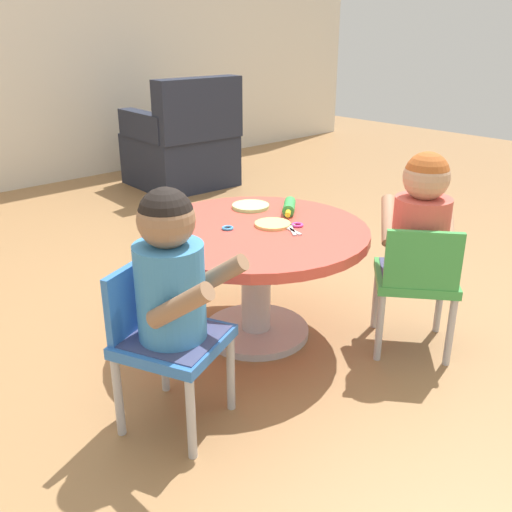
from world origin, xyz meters
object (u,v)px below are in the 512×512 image
child_chair_right (416,279)px  armchair_dark (183,147)px  child_chair_left (164,337)px  craft_scissors (289,228)px  seated_child_left (171,273)px  seated_child_right (421,220)px  rolling_pin (289,207)px  craft_table (256,255)px

child_chair_right → armchair_dark: bearing=72.6°
child_chair_left → craft_scissors: 0.71m
child_chair_left → armchair_dark: 2.96m
seated_child_left → child_chair_right: bearing=-15.2°
seated_child_left → craft_scissors: 0.68m
child_chair_right → seated_child_right: (0.03, 0.03, 0.23)m
armchair_dark → rolling_pin: armchair_dark is taller
child_chair_left → armchair_dark: size_ratio=0.63×
child_chair_left → seated_child_right: (0.99, -0.27, 0.23)m
seated_child_left → child_chair_right: (0.94, -0.26, -0.23)m
child_chair_left → craft_scissors: bearing=10.1°
armchair_dark → rolling_pin: bearing=-114.6°
child_chair_right → rolling_pin: bearing=102.8°
armchair_dark → child_chair_right: bearing=-107.4°
child_chair_left → craft_table: bearing=19.9°
child_chair_right → craft_scissors: child_chair_right is taller
craft_table → armchair_dark: size_ratio=1.04×
craft_table → seated_child_right: size_ratio=1.74×
craft_table → armchair_dark: 2.46m
seated_child_left → rolling_pin: bearing=20.5°
rolling_pin → craft_scissors: bearing=-135.9°
child_chair_right → rolling_pin: 0.60m
armchair_dark → craft_scissors: (-1.11, -2.24, 0.16)m
armchair_dark → rolling_pin: 2.31m
armchair_dark → craft_scissors: 2.50m
child_chair_right → craft_scissors: bearing=123.9°
craft_table → child_chair_right: size_ratio=1.66×
seated_child_left → craft_scissors: (0.66, 0.16, -0.06)m
child_chair_right → rolling_pin: (-0.13, 0.56, 0.19)m
seated_child_left → seated_child_right: 1.00m
child_chair_left → seated_child_right: bearing=-15.1°
child_chair_left → child_chair_right: same height
child_chair_right → craft_scissors: (-0.28, 0.41, 0.17)m
rolling_pin → seated_child_right: bearing=-73.5°
rolling_pin → craft_scissors: rolling_pin is taller
seated_child_left → armchair_dark: (1.77, 2.40, -0.22)m
rolling_pin → craft_scissors: size_ratio=1.32×
seated_child_left → child_chair_right: seated_child_left is taller
craft_table → child_chair_right: (0.37, -0.51, -0.05)m
craft_table → seated_child_right: 0.65m
craft_table → craft_scissors: craft_scissors is taller
child_chair_left → rolling_pin: child_chair_left is taller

